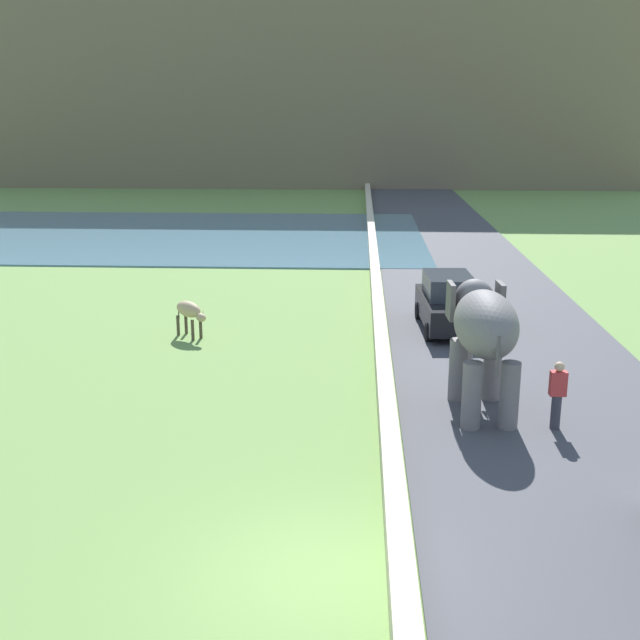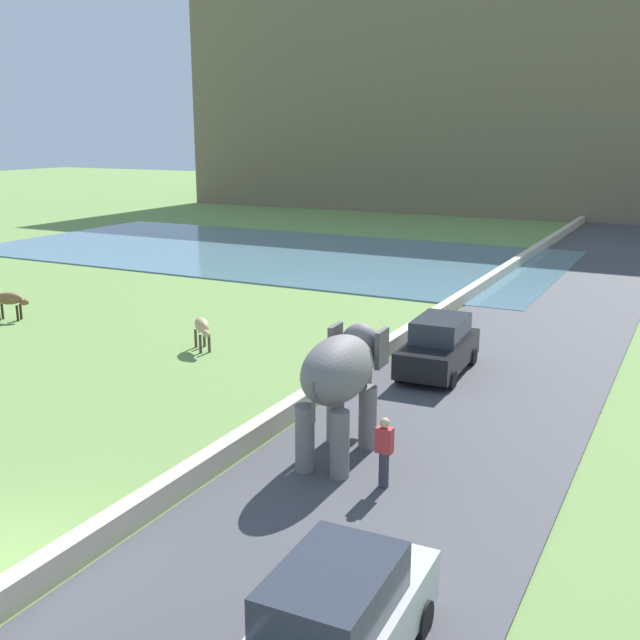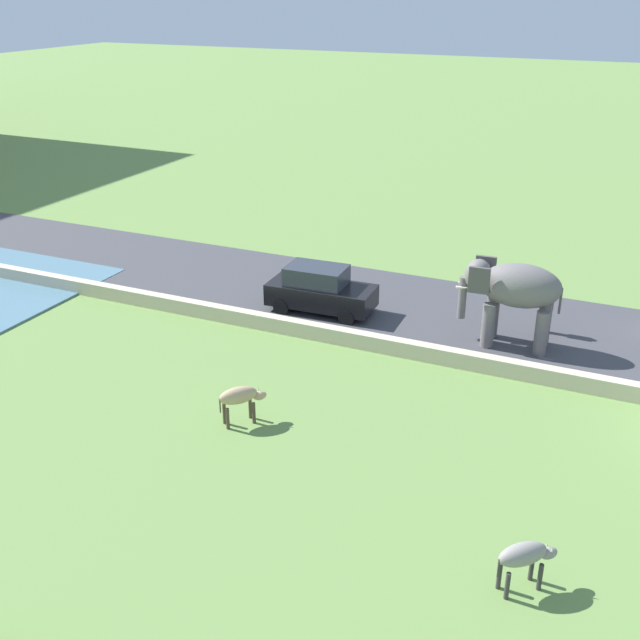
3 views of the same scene
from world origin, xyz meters
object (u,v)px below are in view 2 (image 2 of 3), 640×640
object	(u,v)px
car_black	(439,346)
cow_brown	(10,300)
cow_tan	(202,327)
elephant	(341,375)
person_beside_elephant	(384,451)
car_silver	(337,621)

from	to	relation	value
car_black	cow_brown	xyz separation A→B (m)	(-17.65, -1.25, -0.06)
cow_tan	cow_brown	bearing A→B (deg)	-179.95
elephant	person_beside_elephant	size ratio (longest dim) A/B	2.15
person_beside_elephant	car_black	bearing A→B (deg)	100.57
elephant	car_silver	distance (m)	7.50
elephant	car_black	bearing A→B (deg)	89.92
elephant	car_silver	size ratio (longest dim) A/B	0.87
car_silver	cow_brown	world-z (taller)	car_silver
car_silver	car_black	xyz separation A→B (m)	(-3.15, 13.79, 0.00)
person_beside_elephant	cow_tan	world-z (taller)	person_beside_elephant
person_beside_elephant	car_silver	xyz separation A→B (m)	(1.63, -5.63, 0.03)
person_beside_elephant	car_black	world-z (taller)	car_black
car_black	car_silver	bearing A→B (deg)	-77.11
car_silver	cow_tan	xyz separation A→B (m)	(-11.34, 12.54, -0.06)
cow_tan	elephant	bearing A→B (deg)	-35.52
elephant	cow_brown	world-z (taller)	elephant
car_black	cow_brown	bearing A→B (deg)	-175.94
car_black	person_beside_elephant	bearing A→B (deg)	-79.43
person_beside_elephant	cow_tan	size ratio (longest dim) A/B	1.30
person_beside_elephant	car_black	size ratio (longest dim) A/B	0.40
person_beside_elephant	cow_brown	world-z (taller)	person_beside_elephant
car_silver	cow_brown	distance (m)	24.29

